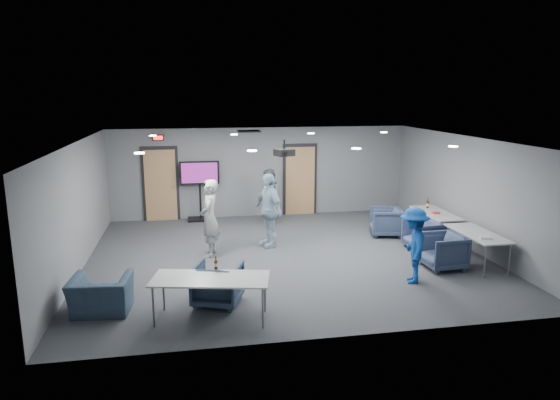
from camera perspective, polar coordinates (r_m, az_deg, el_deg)
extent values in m
plane|color=#393C40|center=(11.69, 0.72, -6.41)|extent=(9.00, 9.00, 0.00)
plane|color=silver|center=(11.12, 0.76, 6.88)|extent=(9.00, 9.00, 0.00)
cube|color=slate|center=(15.21, -2.16, 3.20)|extent=(9.00, 0.02, 2.70)
cube|color=slate|center=(7.58, 6.60, -6.23)|extent=(9.00, 0.02, 2.70)
cube|color=slate|center=(11.37, -22.11, -0.80)|extent=(0.02, 8.00, 2.70)
cube|color=slate|center=(12.95, 20.68, 0.82)|extent=(0.02, 8.00, 2.70)
cube|color=black|center=(15.10, -13.49, 1.76)|extent=(1.06, 0.06, 2.24)
cube|color=tan|center=(15.06, -13.49, 1.63)|extent=(0.90, 0.05, 2.10)
cylinder|color=gray|center=(15.01, -12.16, 1.46)|extent=(0.04, 0.10, 0.04)
cube|color=black|center=(15.43, 2.28, 2.32)|extent=(1.06, 0.06, 2.24)
cube|color=tan|center=(15.40, 2.31, 2.19)|extent=(0.90, 0.05, 2.10)
cylinder|color=gray|center=(15.44, 3.61, 2.01)|extent=(0.04, 0.10, 0.04)
cube|color=black|center=(14.88, -13.76, 6.94)|extent=(0.32, 0.06, 0.16)
cube|color=#FF0C0C|center=(14.85, -13.76, 6.92)|extent=(0.26, 0.02, 0.11)
cube|color=black|center=(13.80, -3.56, 7.85)|extent=(0.60, 0.60, 0.03)
cylinder|color=white|center=(9.17, -15.77, 5.18)|extent=(0.18, 0.18, 0.02)
cylinder|color=white|center=(12.74, -14.33, 7.12)|extent=(0.18, 0.18, 0.02)
cylinder|color=white|center=(9.20, -3.22, 5.64)|extent=(0.18, 0.18, 0.02)
cylinder|color=white|center=(12.76, -5.27, 7.46)|extent=(0.18, 0.18, 0.02)
cylinder|color=white|center=(9.65, 8.71, 5.83)|extent=(0.18, 0.18, 0.02)
cylinder|color=white|center=(13.09, 3.56, 7.61)|extent=(0.18, 0.18, 0.02)
cylinder|color=white|center=(10.47, 19.17, 5.79)|extent=(0.18, 0.18, 0.02)
cylinder|color=white|center=(13.71, 11.78, 7.58)|extent=(0.18, 0.18, 0.02)
imported|color=#9C9E9B|center=(11.61, -8.05, -2.05)|extent=(0.57, 0.73, 1.79)
imported|color=#535E64|center=(14.29, -1.28, 0.38)|extent=(0.62, 0.79, 1.60)
imported|color=#A4C0D4|center=(12.19, -1.30, -1.15)|extent=(0.83, 1.16, 1.83)
imported|color=#164290|center=(10.26, 15.01, -5.02)|extent=(0.86, 1.12, 1.53)
imported|color=#35425D|center=(13.52, 12.01, -2.46)|extent=(0.98, 0.96, 0.74)
imported|color=#3C4668|center=(12.55, 16.02, -3.87)|extent=(0.85, 0.83, 0.72)
imported|color=#37445F|center=(11.35, 18.09, -5.59)|extent=(0.87, 0.85, 0.76)
imported|color=#324256|center=(9.12, -7.12, -9.51)|extent=(1.03, 1.05, 0.75)
imported|color=#35475B|center=(9.27, -19.77, -10.16)|extent=(1.07, 0.95, 0.64)
cube|color=#AFB1B4|center=(13.32, 17.38, -1.44)|extent=(0.70, 1.69, 0.03)
cylinder|color=gray|center=(13.95, 14.86, -2.23)|extent=(0.04, 0.04, 0.70)
cylinder|color=gray|center=(12.64, 17.77, -3.91)|extent=(0.04, 0.04, 0.70)
cylinder|color=gray|center=(14.19, 16.84, -2.11)|extent=(0.04, 0.04, 0.70)
cylinder|color=gray|center=(12.90, 19.91, -3.74)|extent=(0.04, 0.04, 0.70)
cube|color=#AFB1B4|center=(11.73, 21.65, -3.58)|extent=(0.71, 1.70, 0.03)
cylinder|color=gray|center=(12.33, 18.56, -4.36)|extent=(0.04, 0.04, 0.70)
cylinder|color=gray|center=(11.07, 22.38, -6.53)|extent=(0.04, 0.04, 0.70)
cylinder|color=gray|center=(12.60, 20.75, -4.18)|extent=(0.04, 0.04, 0.70)
cylinder|color=gray|center=(11.37, 24.72, -6.26)|extent=(0.04, 0.04, 0.70)
cube|color=#AFB1B4|center=(8.43, -7.95, -8.90)|extent=(2.05, 1.19, 0.03)
cylinder|color=gray|center=(8.77, -1.72, -10.51)|extent=(0.04, 0.04, 0.70)
cylinder|color=gray|center=(9.04, -13.17, -10.12)|extent=(0.04, 0.04, 0.70)
cylinder|color=gray|center=(8.18, -1.98, -12.25)|extent=(0.04, 0.04, 0.70)
cylinder|color=gray|center=(8.47, -14.29, -11.75)|extent=(0.04, 0.04, 0.70)
cylinder|color=#51220E|center=(8.78, -7.33, -7.34)|extent=(0.06, 0.06, 0.17)
cylinder|color=#51220E|center=(8.74, -7.35, -6.60)|extent=(0.02, 0.02, 0.07)
cylinder|color=beige|center=(8.78, -7.33, -7.34)|extent=(0.06, 0.06, 0.06)
cylinder|color=#51220E|center=(13.74, 16.51, -0.51)|extent=(0.07, 0.07, 0.19)
cylinder|color=#51220E|center=(13.71, 16.54, 0.05)|extent=(0.03, 0.03, 0.08)
cylinder|color=beige|center=(13.74, 16.51, -0.51)|extent=(0.07, 0.07, 0.06)
cube|color=red|center=(13.20, 17.41, -1.41)|extent=(0.18, 0.12, 0.04)
cube|color=silver|center=(11.31, 22.46, -4.01)|extent=(0.25, 0.22, 0.05)
cube|color=black|center=(15.08, -9.01, -2.14)|extent=(0.77, 0.55, 0.06)
cylinder|color=black|center=(14.93, -9.10, 0.40)|extent=(0.06, 0.06, 1.32)
cube|color=black|center=(14.80, -9.19, 3.10)|extent=(1.15, 0.07, 0.68)
cube|color=#6E1869|center=(14.75, -9.19, 3.07)|extent=(1.04, 0.01, 0.59)
cylinder|color=black|center=(11.30, 0.50, 6.36)|extent=(0.04, 0.04, 0.22)
cube|color=black|center=(11.32, 0.49, 5.45)|extent=(0.49, 0.46, 0.15)
cylinder|color=black|center=(11.15, 0.67, 5.35)|extent=(0.08, 0.06, 0.08)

